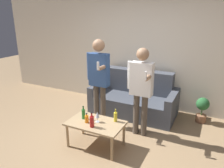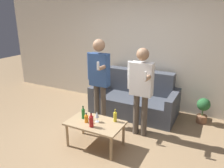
{
  "view_description": "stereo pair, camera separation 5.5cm",
  "coord_description": "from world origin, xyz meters",
  "px_view_note": "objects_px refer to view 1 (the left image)",
  "views": [
    {
      "loc": [
        1.53,
        -2.61,
        2.12
      ],
      "look_at": [
        -0.05,
        0.6,
        0.95
      ],
      "focal_mm": 35.0,
      "sensor_mm": 36.0,
      "label": 1
    },
    {
      "loc": [
        1.58,
        -2.58,
        2.12
      ],
      "look_at": [
        -0.05,
        0.6,
        0.95
      ],
      "focal_mm": 35.0,
      "sensor_mm": 36.0,
      "label": 2
    }
  ],
  "objects_px": {
    "coffee_table": "(96,125)",
    "person_standing_left": "(99,75)",
    "bottle_orange": "(115,117)",
    "couch": "(135,99)",
    "person_standing_right": "(141,85)"
  },
  "relations": [
    {
      "from": "couch",
      "to": "person_standing_left",
      "type": "distance_m",
      "value": 1.16
    },
    {
      "from": "couch",
      "to": "bottle_orange",
      "type": "height_order",
      "value": "couch"
    },
    {
      "from": "bottle_orange",
      "to": "person_standing_left",
      "type": "bearing_deg",
      "value": 139.17
    },
    {
      "from": "person_standing_right",
      "to": "coffee_table",
      "type": "bearing_deg",
      "value": -127.46
    },
    {
      "from": "coffee_table",
      "to": "person_standing_left",
      "type": "height_order",
      "value": "person_standing_left"
    },
    {
      "from": "coffee_table",
      "to": "person_standing_left",
      "type": "xyz_separation_m",
      "value": [
        -0.31,
        0.69,
        0.63
      ]
    },
    {
      "from": "bottle_orange",
      "to": "couch",
      "type": "bearing_deg",
      "value": 97.06
    },
    {
      "from": "couch",
      "to": "bottle_orange",
      "type": "bearing_deg",
      "value": -82.94
    },
    {
      "from": "bottle_orange",
      "to": "coffee_table",
      "type": "bearing_deg",
      "value": -146.65
    },
    {
      "from": "couch",
      "to": "coffee_table",
      "type": "relative_size",
      "value": 1.97
    },
    {
      "from": "bottle_orange",
      "to": "person_standing_left",
      "type": "distance_m",
      "value": 0.92
    },
    {
      "from": "coffee_table",
      "to": "bottle_orange",
      "type": "relative_size",
      "value": 4.27
    },
    {
      "from": "couch",
      "to": "person_standing_left",
      "type": "bearing_deg",
      "value": -116.99
    },
    {
      "from": "bottle_orange",
      "to": "person_standing_left",
      "type": "xyz_separation_m",
      "value": [
        -0.59,
        0.51,
        0.5
      ]
    },
    {
      "from": "couch",
      "to": "person_standing_left",
      "type": "height_order",
      "value": "person_standing_left"
    }
  ]
}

